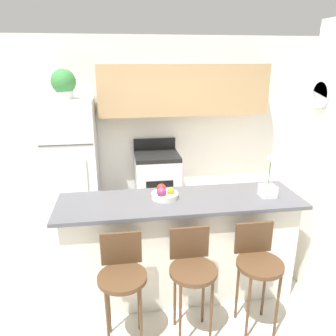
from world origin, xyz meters
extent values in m
plane|color=beige|center=(0.00, 0.00, 0.00)|extent=(14.00, 14.00, 0.00)
cube|color=white|center=(0.00, 2.22, 1.27)|extent=(5.60, 0.06, 2.55)
cube|color=tan|center=(0.42, 2.03, 1.80)|extent=(2.45, 0.32, 0.72)
cube|color=white|center=(0.00, 2.05, 1.55)|extent=(0.61, 0.28, 0.12)
cube|color=white|center=(1.42, -0.03, 1.27)|extent=(0.36, 0.32, 2.55)
cylinder|color=silver|center=(1.23, -0.03, 1.93)|extent=(0.02, 0.24, 0.24)
cylinder|color=white|center=(1.23, -0.03, 1.93)|extent=(0.01, 0.21, 0.21)
cube|color=silver|center=(0.00, 0.00, 0.48)|extent=(2.12, 0.52, 0.97)
cube|color=#4C4C51|center=(0.00, 0.00, 0.98)|extent=(2.24, 0.64, 0.03)
cube|color=silver|center=(-1.22, 1.85, 0.58)|extent=(0.72, 0.63, 1.17)
cube|color=silver|center=(-1.22, 1.85, 1.45)|extent=(0.72, 0.63, 0.55)
cube|color=#333333|center=(-1.22, 1.53, 1.17)|extent=(0.69, 0.01, 0.01)
cylinder|color=#B2B2B7|center=(-0.98, 1.52, 0.64)|extent=(0.02, 0.02, 0.64)
cube|color=silver|center=(0.00, 1.86, 0.43)|extent=(0.64, 0.63, 0.85)
cube|color=black|center=(0.00, 1.86, 0.88)|extent=(0.64, 0.63, 0.06)
cube|color=black|center=(0.00, 2.15, 0.99)|extent=(0.64, 0.04, 0.16)
cube|color=black|center=(0.00, 1.54, 0.47)|extent=(0.38, 0.01, 0.27)
cylinder|color=#4C331E|center=(-0.56, -0.57, 0.63)|extent=(0.38, 0.38, 0.03)
cube|color=#4C331E|center=(-0.56, -0.41, 0.79)|extent=(0.33, 0.02, 0.28)
cylinder|color=#4C331E|center=(-0.68, -0.69, 0.31)|extent=(0.02, 0.02, 0.62)
cylinder|color=#4C331E|center=(-0.43, -0.69, 0.31)|extent=(0.02, 0.02, 0.62)
cylinder|color=#4C331E|center=(-0.68, -0.44, 0.31)|extent=(0.02, 0.02, 0.62)
cylinder|color=#4C331E|center=(-0.43, -0.44, 0.31)|extent=(0.02, 0.02, 0.62)
cylinder|color=#4C331E|center=(0.00, -0.57, 0.63)|extent=(0.38, 0.38, 0.03)
cube|color=#4C331E|center=(0.00, -0.41, 0.79)|extent=(0.33, 0.02, 0.28)
cylinder|color=#4C331E|center=(-0.12, -0.69, 0.31)|extent=(0.02, 0.02, 0.62)
cylinder|color=#4C331E|center=(0.12, -0.69, 0.31)|extent=(0.02, 0.02, 0.62)
cylinder|color=#4C331E|center=(-0.12, -0.44, 0.31)|extent=(0.02, 0.02, 0.62)
cylinder|color=#4C331E|center=(0.12, -0.44, 0.31)|extent=(0.02, 0.02, 0.62)
cylinder|color=#4C331E|center=(0.56, -0.57, 0.63)|extent=(0.38, 0.38, 0.03)
cube|color=#4C331E|center=(0.56, -0.41, 0.79)|extent=(0.33, 0.02, 0.28)
cylinder|color=#4C331E|center=(0.43, -0.69, 0.31)|extent=(0.02, 0.02, 0.62)
cylinder|color=#4C331E|center=(0.68, -0.69, 0.31)|extent=(0.02, 0.02, 0.62)
cylinder|color=#4C331E|center=(0.43, -0.44, 0.31)|extent=(0.02, 0.02, 0.62)
cylinder|color=#4C331E|center=(0.68, -0.44, 0.31)|extent=(0.02, 0.02, 0.62)
cylinder|color=silver|center=(-1.22, 1.85, 1.77)|extent=(0.22, 0.22, 0.11)
sphere|color=#387F3D|center=(-1.22, 1.85, 1.95)|extent=(0.32, 0.32, 0.32)
cube|color=white|center=(0.82, -0.05, 1.05)|extent=(0.14, 0.14, 0.11)
cylinder|color=#386633|center=(0.82, -0.05, 1.23)|extent=(0.01, 0.01, 0.24)
sphere|color=white|center=(0.82, -0.05, 1.37)|extent=(0.07, 0.07, 0.07)
cylinder|color=silver|center=(-0.14, 0.05, 1.03)|extent=(0.25, 0.25, 0.05)
sphere|color=orange|center=(-0.09, 0.04, 1.07)|extent=(0.07, 0.07, 0.07)
sphere|color=red|center=(-0.16, 0.10, 1.08)|extent=(0.09, 0.09, 0.09)
sphere|color=#7A2D56|center=(-0.18, 0.01, 1.08)|extent=(0.09, 0.09, 0.09)
cylinder|color=black|center=(-0.63, 1.63, 0.19)|extent=(0.28, 0.28, 0.38)
camera|label=1|loc=(-0.53, -2.71, 2.23)|focal=35.00mm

